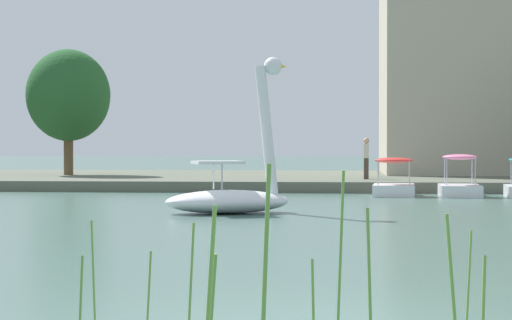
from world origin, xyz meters
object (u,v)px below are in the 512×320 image
(pedal_boat_pink, at_px, (460,184))
(pedal_boat_red, at_px, (394,183))
(person_on_path, at_px, (366,157))
(swan_boat, at_px, (232,190))
(tree_broadleaf_behind_dock, at_px, (68,96))

(pedal_boat_pink, xyz_separation_m, pedal_boat_red, (-2.30, 0.12, 0.00))
(pedal_boat_red, bearing_deg, person_on_path, 99.04)
(swan_boat, xyz_separation_m, pedal_boat_pink, (7.05, 8.80, -0.16))
(swan_boat, distance_m, pedal_boat_pink, 11.28)
(swan_boat, relative_size, pedal_boat_red, 1.65)
(pedal_boat_red, distance_m, person_on_path, 5.22)
(tree_broadleaf_behind_dock, bearing_deg, person_on_path, -18.45)
(pedal_boat_red, bearing_deg, swan_boat, -118.05)
(pedal_boat_pink, height_order, pedal_boat_red, pedal_boat_pink)
(pedal_boat_red, xyz_separation_m, person_on_path, (-0.81, 5.08, 0.91))
(pedal_boat_red, distance_m, tree_broadleaf_behind_dock, 18.40)
(pedal_boat_pink, bearing_deg, pedal_boat_red, 176.99)
(person_on_path, bearing_deg, swan_boat, -105.74)
(pedal_boat_pink, relative_size, person_on_path, 1.43)
(swan_boat, height_order, person_on_path, swan_boat)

